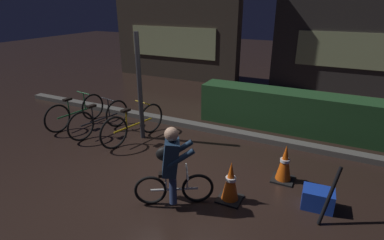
% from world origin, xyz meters
% --- Properties ---
extents(ground_plane, '(40.00, 40.00, 0.00)m').
position_xyz_m(ground_plane, '(0.00, 0.00, 0.00)').
color(ground_plane, black).
extents(sidewalk_curb, '(12.00, 0.24, 0.12)m').
position_xyz_m(sidewalk_curb, '(0.00, 2.20, 0.06)').
color(sidewalk_curb, '#56544F').
rests_on(sidewalk_curb, ground).
extents(hedge_row, '(4.80, 0.70, 0.93)m').
position_xyz_m(hedge_row, '(1.80, 3.10, 0.46)').
color(hedge_row, '#214723').
rests_on(hedge_row, ground).
extents(storefront_left, '(5.02, 0.54, 4.50)m').
position_xyz_m(storefront_left, '(-3.40, 6.50, 2.24)').
color(storefront_left, '#42382D').
rests_on(storefront_left, ground).
extents(storefront_right, '(5.49, 0.54, 4.95)m').
position_xyz_m(storefront_right, '(2.92, 7.20, 2.46)').
color(storefront_right, '#383330').
rests_on(storefront_right, ground).
extents(street_post, '(0.10, 0.10, 2.30)m').
position_xyz_m(street_post, '(-1.32, 1.20, 1.15)').
color(street_post, '#2D2D33').
rests_on(street_post, ground).
extents(parked_bike_leftmost, '(0.46, 1.66, 0.77)m').
position_xyz_m(parked_bike_leftmost, '(-3.17, 1.08, 0.35)').
color(parked_bike_leftmost, black).
rests_on(parked_bike_leftmost, ground).
extents(parked_bike_left_mid, '(0.46, 1.63, 0.76)m').
position_xyz_m(parked_bike_left_mid, '(-2.33, 0.98, 0.35)').
color(parked_bike_left_mid, black).
rests_on(parked_bike_left_mid, ground).
extents(parked_bike_center_left, '(0.51, 1.71, 0.80)m').
position_xyz_m(parked_bike_center_left, '(-1.41, 1.01, 0.36)').
color(parked_bike_center_left, black).
rests_on(parked_bike_center_left, ground).
extents(traffic_cone_near, '(0.36, 0.36, 0.66)m').
position_xyz_m(traffic_cone_near, '(1.19, -0.10, 0.32)').
color(traffic_cone_near, black).
rests_on(traffic_cone_near, ground).
extents(traffic_cone_far, '(0.36, 0.36, 0.67)m').
position_xyz_m(traffic_cone_far, '(1.82, 0.82, 0.32)').
color(traffic_cone_far, black).
rests_on(traffic_cone_far, ground).
extents(blue_crate, '(0.46, 0.35, 0.30)m').
position_xyz_m(blue_crate, '(2.41, 0.30, 0.15)').
color(blue_crate, '#193DB7').
rests_on(blue_crate, ground).
extents(cyclist, '(1.04, 0.65, 1.25)m').
position_xyz_m(cyclist, '(0.43, -0.54, 0.63)').
color(cyclist, black).
rests_on(cyclist, ground).
extents(closed_umbrella, '(0.21, 0.34, 0.81)m').
position_xyz_m(closed_umbrella, '(2.55, 0.05, 0.40)').
color(closed_umbrella, black).
rests_on(closed_umbrella, ground).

